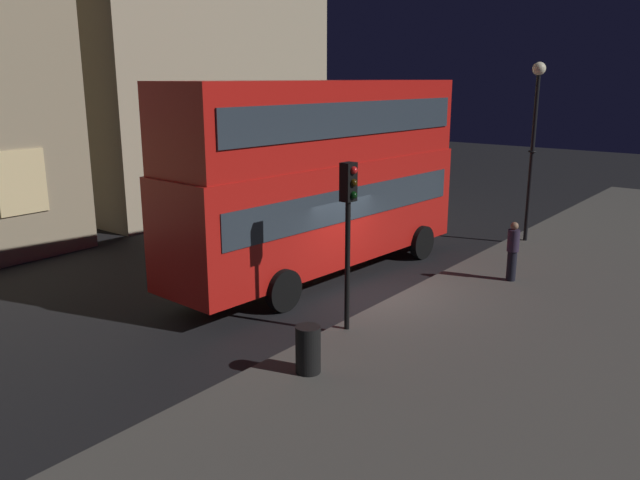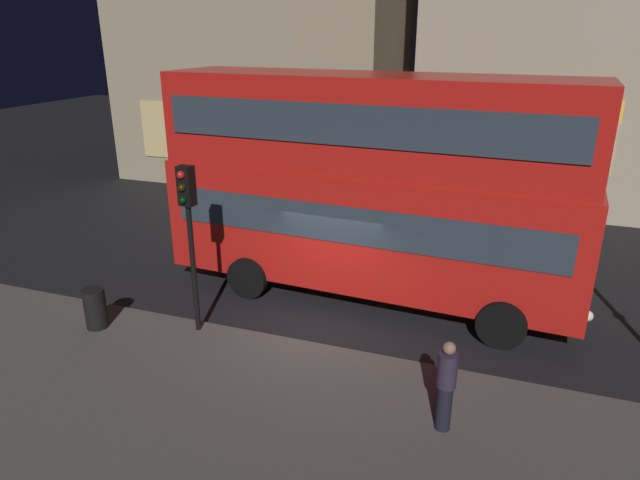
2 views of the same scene
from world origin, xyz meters
The scene contains 8 objects.
ground_plane centered at (0.00, 0.00, 0.00)m, with size 80.00×80.00×0.00m, color black.
sidewalk_slab centered at (0.00, -5.35, 0.06)m, with size 44.00×9.39×0.12m, color #4C4944.
building_plain_facade centered at (6.01, 14.25, 7.55)m, with size 12.10×7.26×15.10m.
double_decker_bus centered at (0.60, 2.19, 3.16)m, with size 10.60×3.19×5.65m.
traffic_light_near_kerb centered at (-2.54, -1.02, 2.88)m, with size 0.34×0.37×3.83m.
street_lamp centered at (8.02, -1.22, 4.27)m, with size 0.44×0.44×6.11m.
pedestrian centered at (3.25, -2.59, 1.00)m, with size 0.33×0.33×1.70m.
litter_bin centered at (-4.80, -1.69, 0.60)m, with size 0.50×0.50×0.95m, color black.
Camera 1 is at (-13.67, -8.90, 5.73)m, focal length 35.65 mm.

